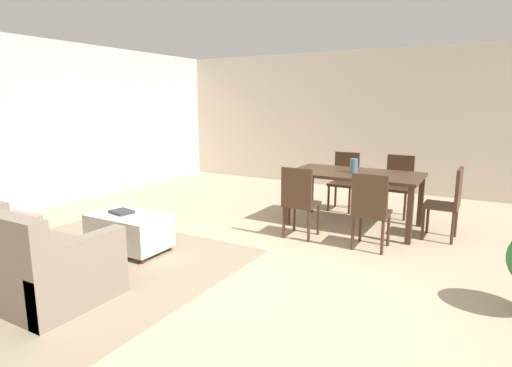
# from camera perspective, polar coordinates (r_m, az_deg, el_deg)

# --- Properties ---
(ground_plane) EXTENTS (10.80, 10.80, 0.00)m
(ground_plane) POSITION_cam_1_polar(r_m,az_deg,el_deg) (4.08, -0.17, -13.72)
(ground_plane) COLOR tan
(wall_back) EXTENTS (9.00, 0.12, 2.70)m
(wall_back) POSITION_cam_1_polar(r_m,az_deg,el_deg) (8.42, 17.26, 8.18)
(wall_back) COLOR beige
(wall_back) RESTS_ON ground_plane
(wall_left) EXTENTS (0.12, 11.00, 2.70)m
(wall_left) POSITION_cam_1_polar(r_m,az_deg,el_deg) (7.36, -30.15, 6.82)
(wall_left) COLOR beige
(wall_left) RESTS_ON ground_plane
(area_rug) EXTENTS (3.00, 2.80, 0.01)m
(area_rug) POSITION_cam_1_polar(r_m,az_deg,el_deg) (4.85, -22.87, -10.41)
(area_rug) COLOR gray
(area_rug) RESTS_ON ground_plane
(couch) EXTENTS (1.94, 0.88, 0.86)m
(couch) POSITION_cam_1_polar(r_m,az_deg,el_deg) (4.50, -30.50, -8.91)
(couch) COLOR gray
(couch) RESTS_ON ground_plane
(ottoman_table) EXTENTS (0.91, 0.55, 0.44)m
(ottoman_table) POSITION_cam_1_polar(r_m,az_deg,el_deg) (5.07, -17.04, -6.17)
(ottoman_table) COLOR silver
(ottoman_table) RESTS_ON ground_plane
(dining_table) EXTENTS (1.76, 0.97, 0.76)m
(dining_table) POSITION_cam_1_polar(r_m,az_deg,el_deg) (5.88, 13.41, 0.67)
(dining_table) COLOR #422B1C
(dining_table) RESTS_ON ground_plane
(dining_chair_near_left) EXTENTS (0.41, 0.41, 0.92)m
(dining_chair_near_left) POSITION_cam_1_polar(r_m,az_deg,el_deg) (5.25, 5.96, -2.06)
(dining_chair_near_left) COLOR #422B1C
(dining_chair_near_left) RESTS_ON ground_plane
(dining_chair_near_right) EXTENTS (0.41, 0.41, 0.92)m
(dining_chair_near_right) POSITION_cam_1_polar(r_m,az_deg,el_deg) (4.98, 15.46, -3.14)
(dining_chair_near_right) COLOR #422B1C
(dining_chair_near_right) RESTS_ON ground_plane
(dining_chair_far_left) EXTENTS (0.40, 0.40, 0.92)m
(dining_chair_far_left) POSITION_cam_1_polar(r_m,az_deg,el_deg) (6.81, 12.08, 0.80)
(dining_chair_far_left) COLOR #422B1C
(dining_chair_far_left) RESTS_ON ground_plane
(dining_chair_far_right) EXTENTS (0.41, 0.41, 0.92)m
(dining_chair_far_right) POSITION_cam_1_polar(r_m,az_deg,el_deg) (6.66, 18.94, 0.20)
(dining_chair_far_right) COLOR #422B1C
(dining_chair_far_right) RESTS_ON ground_plane
(dining_chair_head_east) EXTENTS (0.41, 0.41, 0.92)m
(dining_chair_head_east) POSITION_cam_1_polar(r_m,az_deg,el_deg) (5.70, 25.00, -2.01)
(dining_chair_head_east) COLOR #422B1C
(dining_chair_head_east) RESTS_ON ground_plane
(vase_centerpiece) EXTENTS (0.10, 0.10, 0.19)m
(vase_centerpiece) POSITION_cam_1_polar(r_m,az_deg,el_deg) (5.84, 13.29, 2.40)
(vase_centerpiece) COLOR slate
(vase_centerpiece) RESTS_ON dining_table
(book_on_ottoman) EXTENTS (0.29, 0.25, 0.03)m
(book_on_ottoman) POSITION_cam_1_polar(r_m,az_deg,el_deg) (5.10, -17.97, -3.72)
(book_on_ottoman) COLOR #333338
(book_on_ottoman) RESTS_ON ottoman_table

